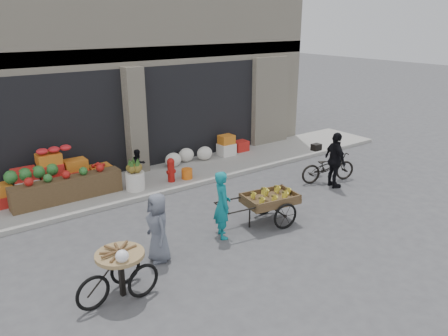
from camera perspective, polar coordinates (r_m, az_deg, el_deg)
ground at (r=9.88m, az=1.68°, el=-8.77°), size 80.00×80.00×0.00m
sidewalk at (r=13.05m, az=-9.39°, el=-1.62°), size 18.00×2.20×0.12m
building at (r=15.91m, az=-16.73°, el=13.80°), size 14.00×6.45×7.00m
fruit_display at (r=12.28m, az=-20.50°, el=-0.91°), size 3.10×1.12×1.24m
pineapple_bin at (r=12.22m, az=-11.52°, el=-1.65°), size 0.52×0.52×0.50m
fire_hydrant at (r=12.60m, az=-6.94°, el=-0.13°), size 0.22×0.22×0.71m
orange_bucket at (r=12.87m, az=-4.86°, el=-0.74°), size 0.32×0.32×0.30m
right_bay_goods at (r=14.69m, az=-1.45°, el=2.42°), size 3.35×0.60×0.70m
seated_person at (r=12.82m, az=-11.11°, el=0.38°), size 0.51×0.43×0.93m
banana_cart at (r=10.22m, az=5.81°, el=-3.90°), size 2.20×1.14×0.88m
vendor_woman at (r=9.50m, az=-0.23°, el=-4.81°), size 0.54×0.65×1.53m
tricycle_cart at (r=7.86m, az=-13.38°, el=-12.48°), size 1.45×0.95×0.95m
vendor_grey at (r=8.74m, az=-8.61°, el=-7.69°), size 0.53×0.74×1.42m
bicycle at (r=13.20m, az=13.44°, el=0.13°), size 1.82×1.09×0.90m
cyclist at (r=12.70m, az=14.33°, el=0.99°), size 0.66×1.02×1.61m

